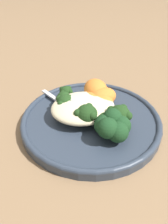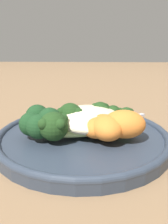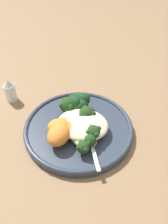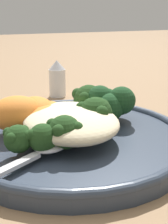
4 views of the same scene
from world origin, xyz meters
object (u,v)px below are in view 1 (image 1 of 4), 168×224
(quinoa_mound, at_px, (84,108))
(sweet_potato_chunk_1, at_px, (93,101))
(broccoli_stalk_1, at_px, (77,100))
(broccoli_stalk_5, at_px, (104,118))
(broccoli_stalk_4, at_px, (88,114))
(sweet_potato_chunk_3, at_px, (96,89))
(spoon, at_px, (63,103))
(broccoli_stalk_6, at_px, (115,114))
(plate, at_px, (91,120))
(sweet_potato_chunk_0, at_px, (103,96))
(kale_tuft, at_px, (113,126))
(broccoli_stalk_2, at_px, (70,103))
(sweet_potato_chunk_2, at_px, (101,101))
(broccoli_stalk_0, at_px, (73,95))
(broccoli_stalk_3, at_px, (84,108))

(quinoa_mound, xyz_separation_m, sweet_potato_chunk_1, (0.02, 0.02, -0.00))
(broccoli_stalk_1, relative_size, broccoli_stalk_5, 1.17)
(broccoli_stalk_4, relative_size, sweet_potato_chunk_3, 1.32)
(spoon, bearing_deg, broccoli_stalk_6, -160.93)
(sweet_potato_chunk_3, bearing_deg, quinoa_mound, -124.88)
(broccoli_stalk_6, bearing_deg, broccoli_stalk_4, -123.89)
(plate, xyz_separation_m, sweet_potato_chunk_0, (0.03, 0.04, 0.03))
(broccoli_stalk_1, xyz_separation_m, sweet_potato_chunk_0, (0.06, -0.01, 0.01))
(kale_tuft, bearing_deg, broccoli_stalk_6, 63.73)
(broccoli_stalk_6, bearing_deg, sweet_potato_chunk_1, -173.29)
(sweet_potato_chunk_0, bearing_deg, broccoli_stalk_2, -173.38)
(broccoli_stalk_4, relative_size, broccoli_stalk_5, 0.87)
(sweet_potato_chunk_2, height_order, sweet_potato_chunk_3, sweet_potato_chunk_3)
(broccoli_stalk_4, bearing_deg, broccoli_stalk_6, 109.29)
(broccoli_stalk_6, height_order, sweet_potato_chunk_3, same)
(sweet_potato_chunk_2, bearing_deg, spoon, 161.80)
(plate, bearing_deg, broccoli_stalk_6, -36.57)
(spoon, bearing_deg, broccoli_stalk_0, -90.88)
(broccoli_stalk_6, distance_m, sweet_potato_chunk_1, 0.06)
(broccoli_stalk_4, distance_m, sweet_potato_chunk_2, 0.06)
(sweet_potato_chunk_0, bearing_deg, quinoa_mound, -148.14)
(broccoli_stalk_2, relative_size, broccoli_stalk_5, 0.93)
(plate, bearing_deg, broccoli_stalk_2, 141.59)
(plate, relative_size, broccoli_stalk_0, 3.42)
(plate, bearing_deg, sweet_potato_chunk_0, 46.93)
(sweet_potato_chunk_2, xyz_separation_m, kale_tuft, (-0.01, -0.09, 0.01))
(quinoa_mound, relative_size, broccoli_stalk_4, 1.52)
(broccoli_stalk_5, height_order, sweet_potato_chunk_1, broccoli_stalk_5)
(broccoli_stalk_4, height_order, sweet_potato_chunk_0, broccoli_stalk_4)
(quinoa_mound, relative_size, broccoli_stalk_1, 1.14)
(plate, distance_m, spoon, 0.07)
(broccoli_stalk_0, distance_m, broccoli_stalk_1, 0.02)
(quinoa_mound, distance_m, sweet_potato_chunk_0, 0.06)
(broccoli_stalk_0, xyz_separation_m, sweet_potato_chunk_0, (0.06, -0.03, 0.01))
(broccoli_stalk_0, distance_m, sweet_potato_chunk_2, 0.06)
(broccoli_stalk_1, distance_m, sweet_potato_chunk_0, 0.06)
(broccoli_stalk_6, height_order, sweet_potato_chunk_1, broccoli_stalk_6)
(sweet_potato_chunk_3, bearing_deg, spoon, -170.33)
(broccoli_stalk_5, relative_size, sweet_potato_chunk_0, 1.62)
(broccoli_stalk_2, bearing_deg, broccoli_stalk_6, 143.42)
(broccoli_stalk_1, distance_m, broccoli_stalk_4, 0.06)
(plate, bearing_deg, broccoli_stalk_5, -61.48)
(broccoli_stalk_3, bearing_deg, plate, 110.67)
(quinoa_mound, distance_m, spoon, 0.06)
(broccoli_stalk_4, bearing_deg, sweet_potato_chunk_3, -170.82)
(quinoa_mound, distance_m, broccoli_stalk_5, 0.05)
(broccoli_stalk_0, relative_size, kale_tuft, 1.25)
(plate, bearing_deg, kale_tuft, -70.75)
(plate, xyz_separation_m, broccoli_stalk_5, (0.02, -0.03, 0.03))
(quinoa_mound, distance_m, broccoli_stalk_3, 0.00)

